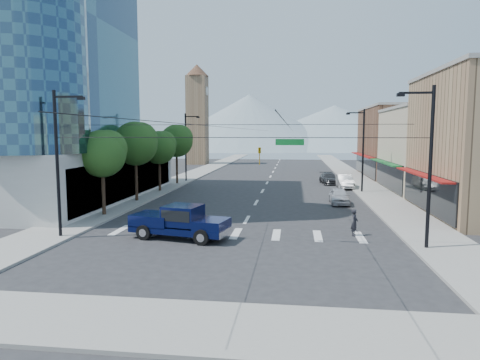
{
  "coord_description": "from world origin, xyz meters",
  "views": [
    {
      "loc": [
        3.46,
        -25.24,
        6.46
      ],
      "look_at": [
        -0.49,
        5.89,
        3.0
      ],
      "focal_mm": 32.0,
      "sensor_mm": 36.0,
      "label": 1
    }
  ],
  "objects": [
    {
      "name": "ground",
      "position": [
        0.0,
        0.0,
        0.0
      ],
      "size": [
        160.0,
        160.0,
        0.0
      ],
      "primitive_type": "plane",
      "color": "#28282B",
      "rests_on": "ground"
    },
    {
      "name": "sidewalk_left",
      "position": [
        -12.0,
        40.0,
        0.07
      ],
      "size": [
        4.0,
        120.0,
        0.15
      ],
      "primitive_type": "cube",
      "color": "gray",
      "rests_on": "ground"
    },
    {
      "name": "sidewalk_right",
      "position": [
        12.0,
        40.0,
        0.07
      ],
      "size": [
        4.0,
        120.0,
        0.15
      ],
      "primitive_type": "cube",
      "color": "gray",
      "rests_on": "ground"
    },
    {
      "name": "sidewalk_cross",
      "position": [
        0.0,
        -12.0,
        0.07
      ],
      "size": [
        28.0,
        4.0,
        0.15
      ],
      "primitive_type": "cube",
      "color": "gray",
      "rests_on": "ground"
    },
    {
      "name": "shop_mid",
      "position": [
        20.0,
        24.0,
        4.5
      ],
      "size": [
        12.0,
        14.0,
        9.0
      ],
      "primitive_type": "cube",
      "color": "tan",
      "rests_on": "ground"
    },
    {
      "name": "shop_far",
      "position": [
        20.0,
        40.0,
        5.0
      ],
      "size": [
        12.0,
        18.0,
        10.0
      ],
      "primitive_type": "cube",
      "color": "brown",
      "rests_on": "ground"
    },
    {
      "name": "clock_tower",
      "position": [
        -16.5,
        62.0,
        10.64
      ],
      "size": [
        4.8,
        4.8,
        20.4
      ],
      "color": "#8C6B4C",
      "rests_on": "ground"
    },
    {
      "name": "mountain_left",
      "position": [
        -15.0,
        150.0,
        11.0
      ],
      "size": [
        80.0,
        80.0,
        22.0
      ],
      "primitive_type": "cone",
      "color": "gray",
      "rests_on": "ground"
    },
    {
      "name": "mountain_right",
      "position": [
        20.0,
        160.0,
        9.0
      ],
      "size": [
        90.0,
        90.0,
        18.0
      ],
      "primitive_type": "cone",
      "color": "gray",
      "rests_on": "ground"
    },
    {
      "name": "tree_near",
      "position": [
        -11.07,
        6.1,
        4.99
      ],
      "size": [
        3.65,
        3.64,
        6.71
      ],
      "color": "black",
      "rests_on": "ground"
    },
    {
      "name": "tree_midnear",
      "position": [
        -11.07,
        13.1,
        5.59
      ],
      "size": [
        4.09,
        4.09,
        7.52
      ],
      "color": "black",
      "rests_on": "ground"
    },
    {
      "name": "tree_midfar",
      "position": [
        -11.07,
        20.1,
        4.99
      ],
      "size": [
        3.65,
        3.64,
        6.71
      ],
      "color": "black",
      "rests_on": "ground"
    },
    {
      "name": "tree_far",
      "position": [
        -11.07,
        27.1,
        5.59
      ],
      "size": [
        4.09,
        4.09,
        7.52
      ],
      "color": "black",
      "rests_on": "ground"
    },
    {
      "name": "signal_rig",
      "position": [
        0.19,
        -1.0,
        4.64
      ],
      "size": [
        21.8,
        0.2,
        9.0
      ],
      "color": "black",
      "rests_on": "ground"
    },
    {
      "name": "lamp_pole_nw",
      "position": [
        -10.67,
        30.0,
        4.94
      ],
      "size": [
        2.0,
        0.25,
        9.0
      ],
      "color": "black",
      "rests_on": "ground"
    },
    {
      "name": "lamp_pole_ne",
      "position": [
        10.67,
        22.0,
        4.94
      ],
      "size": [
        2.0,
        0.25,
        9.0
      ],
      "color": "black",
      "rests_on": "ground"
    },
    {
      "name": "pickup_truck",
      "position": [
        -3.47,
        -0.15,
        1.08
      ],
      "size": [
        6.43,
        3.38,
        2.07
      ],
      "rotation": [
        0.0,
        0.0,
        -0.21
      ],
      "color": "#070D35",
      "rests_on": "ground"
    },
    {
      "name": "pedestrian",
      "position": [
        7.29,
        1.9,
        0.85
      ],
      "size": [
        0.6,
        0.72,
        1.69
      ],
      "primitive_type": "imported",
      "rotation": [
        0.0,
        0.0,
        1.2
      ],
      "color": "black",
      "rests_on": "ground"
    },
    {
      "name": "parked_car_near",
      "position": [
        7.6,
        14.23,
        0.71
      ],
      "size": [
        1.71,
        4.18,
        1.42
      ],
      "primitive_type": "imported",
      "rotation": [
        0.0,
        0.0,
        0.01
      ],
      "color": "silver",
      "rests_on": "ground"
    },
    {
      "name": "parked_car_mid",
      "position": [
        9.4,
        25.76,
        0.8
      ],
      "size": [
        1.78,
        4.9,
        1.61
      ],
      "primitive_type": "imported",
      "rotation": [
        0.0,
        0.0,
        0.02
      ],
      "color": "silver",
      "rests_on": "ground"
    },
    {
      "name": "parked_car_far",
      "position": [
        7.89,
        29.9,
        0.69
      ],
      "size": [
        2.37,
        4.92,
        1.38
      ],
      "primitive_type": "imported",
      "rotation": [
        0.0,
        0.0,
        0.09
      ],
      "color": "#313033",
      "rests_on": "ground"
    }
  ]
}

